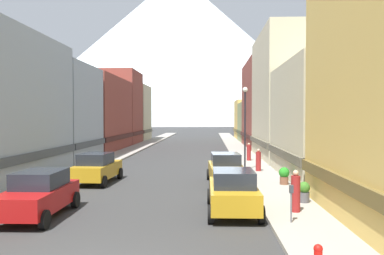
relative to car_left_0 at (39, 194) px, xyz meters
name	(u,v)px	position (x,y,z in m)	size (l,w,h in m)	color
sidewalk_left	(129,151)	(-2.45, 28.91, -0.82)	(2.50, 100.00, 0.15)	gray
sidewalk_right	(240,152)	(10.05, 28.91, -0.82)	(2.50, 100.00, 0.15)	gray
storefront_left_2	(43,115)	(-7.93, 18.85, 3.17)	(8.77, 8.38, 8.45)	#99A5B2
storefront_left_3	(93,115)	(-6.88, 30.41, 3.20)	(6.66, 13.77, 8.51)	brown
storefront_left_4	(113,109)	(-7.33, 41.74, 4.19)	(7.57, 8.39, 10.53)	brown
storefront_left_5	(120,114)	(-8.47, 50.79, 3.53)	(9.84, 8.61, 9.19)	beige
storefront_right_1	(342,123)	(14.96, 10.12, 2.62)	(7.61, 10.70, 7.31)	beige
storefront_right_2	(312,98)	(16.26, 22.34, 4.76)	(10.22, 12.67, 11.67)	beige
storefront_right_3	(280,106)	(15.59, 35.63, 4.36)	(8.88, 13.47, 10.87)	brown
storefront_right_4	(268,123)	(15.79, 46.71, 2.04)	(9.27, 8.45, 6.12)	#8C9966
storefront_right_5	(260,121)	(15.63, 55.52, 2.41)	(8.95, 8.96, 6.87)	#D8B259
car_left_0	(39,194)	(0.00, 0.00, 0.00)	(2.12, 4.43, 1.78)	#9E1111
car_left_1	(97,168)	(0.00, 7.95, 0.00)	(2.23, 4.47, 1.78)	#B28419
car_right_0	(233,191)	(7.60, 0.91, 0.00)	(2.10, 4.42, 1.78)	#B28419
car_right_1	(226,169)	(7.60, 7.87, 0.00)	(2.25, 4.48, 1.78)	#B28419
parking_meter_near	(291,198)	(9.55, -0.95, 0.11)	(0.14, 0.10, 1.33)	#595960
potted_plant_0	(284,175)	(10.80, 7.05, -0.23)	(0.59, 0.59, 0.96)	brown
potted_plant_1	(304,192)	(10.80, 2.43, -0.28)	(0.51, 0.51, 0.91)	#4C4C51
pedestrian_0	(296,193)	(10.05, 0.65, 0.01)	(0.36, 0.36, 1.65)	maroon
pedestrian_1	(258,161)	(10.05, 12.53, -0.05)	(0.36, 0.36, 1.53)	maroon
pedestrian_2	(249,152)	(10.05, 19.20, -0.06)	(0.36, 0.36, 1.52)	maroon
streetlamp_right	(245,116)	(9.15, 12.91, 3.09)	(0.36, 0.36, 5.86)	black
mountain_backdrop	(177,48)	(-15.31, 253.91, 49.86)	(220.32, 220.32, 101.52)	silver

